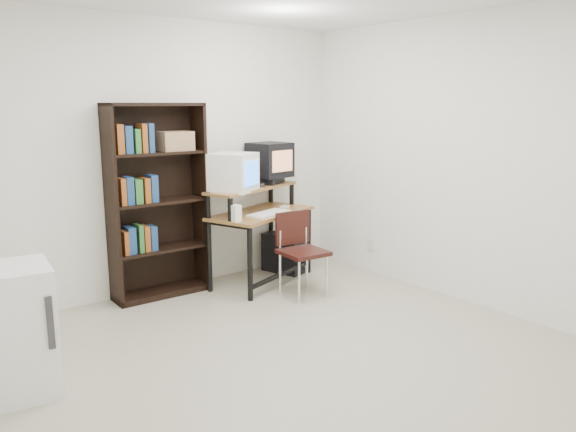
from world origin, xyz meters
TOP-DOWN VIEW (x-y plane):
  - floor at (0.00, 0.00)m, footprint 4.00×4.00m
  - back_wall at (0.00, 2.00)m, footprint 4.00×0.01m
  - right_wall at (2.00, 0.00)m, footprint 0.01×4.00m
  - computer_desk at (0.82, 1.59)m, footprint 1.27×0.92m
  - crt_monitor at (0.53, 1.61)m, footprint 0.54×0.54m
  - vcr at (1.09, 1.81)m, footprint 0.44×0.41m
  - crt_tv at (1.10, 1.79)m, footprint 0.43×0.42m
  - cd_spindle at (0.86, 1.65)m, footprint 0.14×0.14m
  - keyboard at (0.81, 1.41)m, footprint 0.51×0.33m
  - mousepad at (1.14, 1.60)m, footprint 0.28×0.26m
  - mouse at (1.15, 1.60)m, footprint 0.11×0.09m
  - desk_speaker at (0.37, 1.33)m, footprint 0.09×0.09m
  - pc_tower at (1.21, 1.71)m, footprint 0.32×0.49m
  - school_chair at (0.90, 1.05)m, footprint 0.42×0.42m
  - bookshelf at (-0.17, 1.86)m, footprint 0.91×0.32m
  - mini_fridge at (-1.72, 0.66)m, footprint 0.54×0.56m
  - wall_outlet at (1.99, 1.15)m, footprint 0.02×0.08m

SIDE VIEW (x-z plane):
  - floor at x=0.00m, z-range -0.01..0.00m
  - pc_tower at x=1.21m, z-range 0.00..0.42m
  - wall_outlet at x=1.99m, z-range 0.24..0.36m
  - mini_fridge at x=-1.72m, z-range 0.00..0.83m
  - school_chair at x=0.90m, z-range 0.09..0.88m
  - computer_desk at x=0.82m, z-range 0.19..1.17m
  - mousepad at x=1.14m, z-range 0.72..0.73m
  - keyboard at x=0.81m, z-range 0.72..0.75m
  - mouse at x=1.15m, z-range 0.73..0.76m
  - desk_speaker at x=0.37m, z-range 0.72..0.89m
  - bookshelf at x=-0.17m, z-range 0.02..1.84m
  - cd_spindle at x=0.86m, z-range 0.97..1.02m
  - vcr at x=1.09m, z-range 0.97..1.05m
  - crt_monitor at x=0.53m, z-range 0.97..1.34m
  - crt_tv at x=1.10m, z-range 1.05..1.41m
  - back_wall at x=0.00m, z-range 0.00..2.60m
  - right_wall at x=2.00m, z-range 0.00..2.60m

